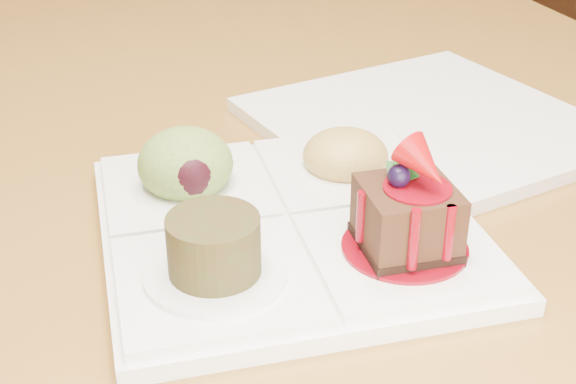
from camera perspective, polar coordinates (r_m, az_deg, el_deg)
name	(u,v)px	position (r m, az deg, el deg)	size (l,w,h in m)	color
dining_table	(199,153)	(0.83, -6.35, 2.81)	(1.00, 1.80, 0.75)	olive
sampler_plate	(284,209)	(0.55, -0.26, -1.23)	(0.27, 0.27, 0.10)	white
second_plate	(428,125)	(0.72, 9.95, 4.70)	(0.26, 0.26, 0.01)	white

